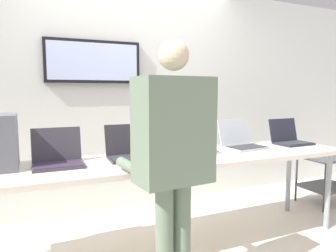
{
  "coord_description": "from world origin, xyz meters",
  "views": [
    {
      "loc": [
        -1.06,
        -2.28,
        1.33
      ],
      "look_at": [
        -0.05,
        -0.02,
        1.05
      ],
      "focal_mm": 33.47,
      "sensor_mm": 36.0,
      "label": 1
    }
  ],
  "objects_px": {
    "laptop_station_0": "(58,157)",
    "laptop_station_2": "(193,146)",
    "storage_cart": "(326,172)",
    "workbench": "(173,163)",
    "laptop_station_1": "(130,151)",
    "laptop_station_4": "(289,138)",
    "laptop_station_3": "(241,142)",
    "person": "(173,150)"
  },
  "relations": [
    {
      "from": "laptop_station_2",
      "to": "workbench",
      "type": "bearing_deg",
      "value": -155.36
    },
    {
      "from": "person",
      "to": "laptop_station_2",
      "type": "bearing_deg",
      "value": 54.0
    },
    {
      "from": "laptop_station_0",
      "to": "storage_cart",
      "type": "bearing_deg",
      "value": 3.23
    },
    {
      "from": "workbench",
      "to": "laptop_station_2",
      "type": "bearing_deg",
      "value": 24.64
    },
    {
      "from": "laptop_station_4",
      "to": "storage_cart",
      "type": "relative_size",
      "value": 0.63
    },
    {
      "from": "laptop_station_4",
      "to": "person",
      "type": "height_order",
      "value": "person"
    },
    {
      "from": "laptop_station_0",
      "to": "laptop_station_4",
      "type": "height_order",
      "value": "laptop_station_0"
    },
    {
      "from": "workbench",
      "to": "storage_cart",
      "type": "height_order",
      "value": "workbench"
    },
    {
      "from": "laptop_station_3",
      "to": "laptop_station_1",
      "type": "bearing_deg",
      "value": -179.62
    },
    {
      "from": "laptop_station_1",
      "to": "laptop_station_4",
      "type": "height_order",
      "value": "laptop_station_1"
    },
    {
      "from": "laptop_station_0",
      "to": "person",
      "type": "xyz_separation_m",
      "value": [
        0.59,
        -0.71,
        0.13
      ]
    },
    {
      "from": "laptop_station_1",
      "to": "laptop_station_3",
      "type": "relative_size",
      "value": 0.93
    },
    {
      "from": "laptop_station_2",
      "to": "storage_cart",
      "type": "xyz_separation_m",
      "value": [
        1.88,
        0.15,
        -0.47
      ]
    },
    {
      "from": "workbench",
      "to": "laptop_station_4",
      "type": "bearing_deg",
      "value": 4.66
    },
    {
      "from": "workbench",
      "to": "storage_cart",
      "type": "xyz_separation_m",
      "value": [
        2.12,
        0.26,
        -0.36
      ]
    },
    {
      "from": "person",
      "to": "storage_cart",
      "type": "bearing_deg",
      "value": 20.05
    },
    {
      "from": "workbench",
      "to": "laptop_station_3",
      "type": "bearing_deg",
      "value": 9.17
    },
    {
      "from": "storage_cart",
      "to": "laptop_station_0",
      "type": "bearing_deg",
      "value": -176.77
    },
    {
      "from": "workbench",
      "to": "laptop_station_1",
      "type": "distance_m",
      "value": 0.36
    },
    {
      "from": "laptop_station_0",
      "to": "laptop_station_2",
      "type": "bearing_deg",
      "value": 1.22
    },
    {
      "from": "laptop_station_3",
      "to": "laptop_station_4",
      "type": "bearing_deg",
      "value": -1.36
    },
    {
      "from": "laptop_station_1",
      "to": "storage_cart",
      "type": "bearing_deg",
      "value": 3.26
    },
    {
      "from": "laptop_station_1",
      "to": "workbench",
      "type": "bearing_deg",
      "value": -20.07
    },
    {
      "from": "workbench",
      "to": "laptop_station_2",
      "type": "xyz_separation_m",
      "value": [
        0.25,
        0.11,
        0.11
      ]
    },
    {
      "from": "storage_cart",
      "to": "laptop_station_4",
      "type": "bearing_deg",
      "value": -168.95
    },
    {
      "from": "laptop_station_4",
      "to": "workbench",
      "type": "bearing_deg",
      "value": -175.34
    },
    {
      "from": "workbench",
      "to": "laptop_station_2",
      "type": "height_order",
      "value": "laptop_station_2"
    },
    {
      "from": "laptop_station_1",
      "to": "laptop_station_2",
      "type": "relative_size",
      "value": 0.95
    },
    {
      "from": "laptop_station_3",
      "to": "storage_cart",
      "type": "relative_size",
      "value": 0.71
    },
    {
      "from": "laptop_station_0",
      "to": "laptop_station_4",
      "type": "distance_m",
      "value": 2.25
    },
    {
      "from": "laptop_station_2",
      "to": "laptop_station_4",
      "type": "relative_size",
      "value": 1.1
    },
    {
      "from": "laptop_station_2",
      "to": "laptop_station_3",
      "type": "relative_size",
      "value": 0.98
    },
    {
      "from": "laptop_station_4",
      "to": "storage_cart",
      "type": "xyz_separation_m",
      "value": [
        0.75,
        0.15,
        -0.47
      ]
    },
    {
      "from": "storage_cart",
      "to": "person",
      "type": "bearing_deg",
      "value": -159.95
    },
    {
      "from": "laptop_station_0",
      "to": "laptop_station_2",
      "type": "height_order",
      "value": "laptop_station_0"
    },
    {
      "from": "laptop_station_2",
      "to": "person",
      "type": "height_order",
      "value": "person"
    },
    {
      "from": "laptop_station_3",
      "to": "person",
      "type": "xyz_separation_m",
      "value": [
        -1.07,
        -0.75,
        0.13
      ]
    },
    {
      "from": "workbench",
      "to": "storage_cart",
      "type": "bearing_deg",
      "value": 6.94
    },
    {
      "from": "laptop_station_1",
      "to": "laptop_station_2",
      "type": "xyz_separation_m",
      "value": [
        0.57,
        -0.01,
        -0.0
      ]
    },
    {
      "from": "laptop_station_0",
      "to": "storage_cart",
      "type": "xyz_separation_m",
      "value": [
        3.0,
        0.17,
        -0.47
      ]
    },
    {
      "from": "person",
      "to": "storage_cart",
      "type": "distance_m",
      "value": 2.63
    },
    {
      "from": "laptop_station_0",
      "to": "laptop_station_1",
      "type": "distance_m",
      "value": 0.56
    }
  ]
}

